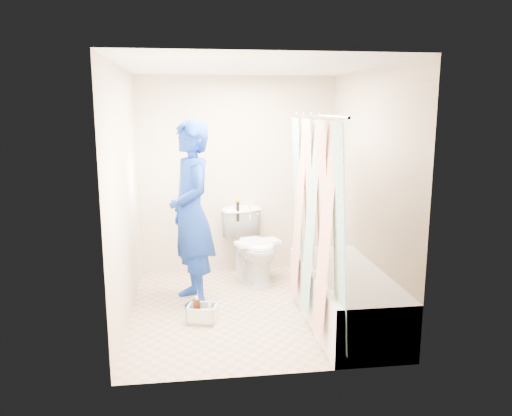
{
  "coord_description": "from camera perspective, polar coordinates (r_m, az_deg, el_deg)",
  "views": [
    {
      "loc": [
        -0.58,
        -4.76,
        2.02
      ],
      "look_at": [
        0.08,
        0.24,
        1.0
      ],
      "focal_mm": 35.0,
      "sensor_mm": 36.0,
      "label": 1
    }
  ],
  "objects": [
    {
      "name": "ceiling",
      "position": [
        4.82,
        -0.64,
        15.92
      ],
      "size": [
        2.4,
        2.6,
        0.02
      ],
      "primitive_type": "cube",
      "color": "silver",
      "rests_on": "wall_back"
    },
    {
      "name": "shower_curtain",
      "position": [
        4.59,
        6.51,
        -1.27
      ],
      "size": [
        0.06,
        1.75,
        1.8
      ],
      "primitive_type": "cube",
      "color": "white",
      "rests_on": "curtain_rod"
    },
    {
      "name": "cleaning_caddy",
      "position": [
        4.91,
        -6.06,
        -11.97
      ],
      "size": [
        0.32,
        0.28,
        0.21
      ],
      "rotation": [
        0.0,
        0.0,
        -0.28
      ],
      "color": "silver",
      "rests_on": "ground"
    },
    {
      "name": "bathtub",
      "position": [
        4.89,
        10.11,
        -9.77
      ],
      "size": [
        0.7,
        1.75,
        0.5
      ],
      "color": "white",
      "rests_on": "ground"
    },
    {
      "name": "tank_internals",
      "position": [
        5.99,
        -1.73,
        -0.13
      ],
      "size": [
        0.2,
        0.1,
        0.27
      ],
      "color": "black",
      "rests_on": "toilet"
    },
    {
      "name": "wall_left",
      "position": [
        4.87,
        -14.76,
        1.33
      ],
      "size": [
        0.02,
        2.6,
        2.4
      ],
      "primitive_type": "cube",
      "color": "#BAA88F",
      "rests_on": "ground"
    },
    {
      "name": "toilet",
      "position": [
        5.91,
        -0.39,
        -4.34
      ],
      "size": [
        0.7,
        0.93,
        0.84
      ],
      "primitive_type": "imported",
      "rotation": [
        0.0,
        0.0,
        0.32
      ],
      "color": "silver",
      "rests_on": "ground"
    },
    {
      "name": "curtain_rod",
      "position": [
        4.48,
        6.78,
        10.42
      ],
      "size": [
        0.02,
        1.9,
        0.02
      ],
      "primitive_type": "cylinder",
      "rotation": [
        1.57,
        0.0,
        0.0
      ],
      "color": "silver",
      "rests_on": "wall_back"
    },
    {
      "name": "wall_front",
      "position": [
        3.61,
        1.91,
        -1.74
      ],
      "size": [
        2.4,
        0.02,
        2.4
      ],
      "primitive_type": "cube",
      "color": "#BAA88F",
      "rests_on": "ground"
    },
    {
      "name": "floor",
      "position": [
        5.21,
        -0.58,
        -11.44
      ],
      "size": [
        2.6,
        2.6,
        0.0
      ],
      "primitive_type": "plane",
      "color": "tan",
      "rests_on": "ground"
    },
    {
      "name": "wall_back",
      "position": [
        6.15,
        -2.09,
        3.71
      ],
      "size": [
        2.4,
        0.02,
        2.4
      ],
      "primitive_type": "cube",
      "color": "#BAA88F",
      "rests_on": "ground"
    },
    {
      "name": "tank_lid",
      "position": [
        5.77,
        0.18,
        -3.97
      ],
      "size": [
        0.56,
        0.37,
        0.04
      ],
      "primitive_type": "cube",
      "rotation": [
        0.0,
        0.0,
        0.32
      ],
      "color": "white",
      "rests_on": "toilet"
    },
    {
      "name": "wall_right",
      "position": [
        5.15,
        12.76,
        1.95
      ],
      "size": [
        0.02,
        2.6,
        2.4
      ],
      "primitive_type": "cube",
      "color": "#BAA88F",
      "rests_on": "ground"
    },
    {
      "name": "plumber",
      "position": [
        5.17,
        -7.41,
        -0.63
      ],
      "size": [
        0.63,
        0.79,
        1.9
      ],
      "primitive_type": "imported",
      "rotation": [
        0.0,
        0.0,
        -1.29
      ],
      "color": "#0E1C94",
      "rests_on": "ground"
    }
  ]
}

